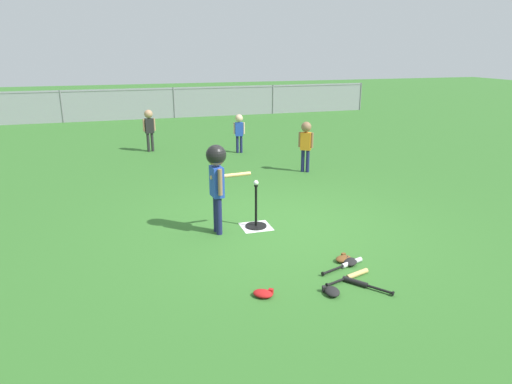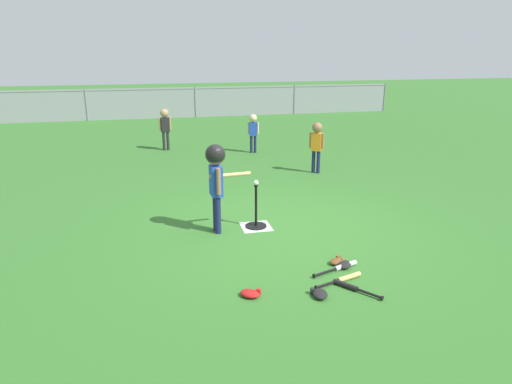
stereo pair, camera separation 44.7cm
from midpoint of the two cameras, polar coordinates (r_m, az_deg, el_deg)
name	(u,v)px [view 1 (the left image)]	position (r m, az deg, el deg)	size (l,w,h in m)	color
ground_plane	(282,227)	(6.97, 1.43, -4.35)	(60.00, 60.00, 0.00)	#336B28
home_plate	(256,227)	(6.97, -1.84, -4.31)	(0.44, 0.44, 0.01)	white
batting_tee	(256,220)	(6.93, -1.85, -3.55)	(0.32, 0.32, 0.66)	black
baseball_on_tee	(256,183)	(6.75, -1.90, 1.14)	(0.07, 0.07, 0.07)	white
batter_child	(217,171)	(6.51, -6.82, 2.57)	(0.65, 0.37, 1.30)	#191E4C
fielder_deep_center	(239,128)	(11.80, -3.20, 7.86)	(0.29, 0.19, 0.98)	#191E4C
fielder_deep_right	(306,140)	(9.92, 4.89, 6.42)	(0.27, 0.23, 1.09)	#191E4C
fielder_near_right	(149,125)	(12.29, -14.10, 8.05)	(0.32, 0.21, 1.08)	#262626
spare_bat_silver	(348,264)	(5.82, 9.10, -8.82)	(0.65, 0.28, 0.06)	silver
spare_bat_wood	(353,275)	(5.56, 9.63, -10.16)	(0.64, 0.25, 0.06)	#DBB266
spare_bat_black	(360,283)	(5.40, 10.43, -11.09)	(0.40, 0.51, 0.06)	black
glove_by_plate	(263,293)	(5.11, -1.65, -12.46)	(0.27, 0.26, 0.07)	#B21919
glove_near_bats	(343,259)	(5.94, 8.63, -8.18)	(0.26, 0.22, 0.07)	brown
glove_tossed_aside	(350,262)	(5.88, 9.42, -8.52)	(0.26, 0.27, 0.07)	black
glove_outfield_drop	(332,291)	(5.19, 6.86, -12.13)	(0.20, 0.24, 0.07)	black
outfield_fence	(174,102)	(18.24, -10.80, 10.91)	(16.06, 0.06, 1.15)	slate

